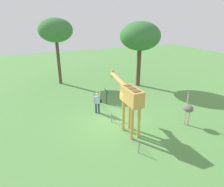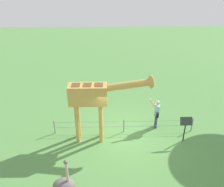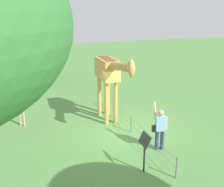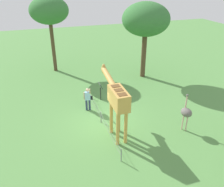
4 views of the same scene
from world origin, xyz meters
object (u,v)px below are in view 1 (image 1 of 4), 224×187
Objects in this scene: giraffe at (129,97)px; tree_east at (140,36)px; visitor at (97,101)px; tree_northeast at (56,31)px; ostrich at (188,108)px; info_sign at (107,93)px.

tree_east is (7.31, -5.01, 2.55)m from giraffe.
visitor is 0.27× the size of tree_northeast.
ostrich is 1.70× the size of info_sign.
tree_east is 0.95× the size of tree_northeast.
tree_northeast is 8.55m from info_sign.
giraffe is 0.58× the size of tree_northeast.
tree_northeast is at bearing 8.80° from visitor.
tree_northeast is at bearing 19.20° from info_sign.
ostrich reaches higher than visitor.
ostrich is 9.03m from tree_east.
giraffe is 3.49m from visitor.
info_sign is (5.06, 3.55, -0.23)m from ostrich.
giraffe is at bearing -163.98° from visitor.
tree_northeast is at bearing 61.80° from tree_east.
visitor is at bearing -171.20° from tree_northeast.
giraffe is 2.88× the size of info_sign.
visitor is (3.08, 0.88, -1.39)m from giraffe.
tree_east is at bearing -54.36° from visitor.
visitor is 1.62m from info_sign.
giraffe is at bearing -169.16° from tree_northeast.
tree_east reaches higher than ostrich.
info_sign is at bearing -46.27° from visitor.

